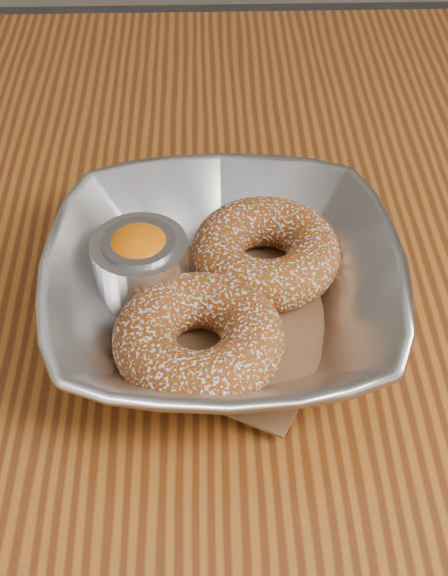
{
  "coord_description": "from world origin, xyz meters",
  "views": [
    {
      "loc": [
        -0.1,
        -0.39,
        1.13
      ],
      "look_at": [
        -0.09,
        -0.04,
        0.78
      ],
      "focal_mm": 50.0,
      "sensor_mm": 36.0,
      "label": 1
    }
  ],
  "objects_px": {
    "table": "(337,372)",
    "ramekin": "(141,266)",
    "donut_back": "(266,252)",
    "donut_extra": "(196,339)",
    "serving_bowl": "(224,291)",
    "donut_front": "(201,339)"
  },
  "relations": [
    {
      "from": "table",
      "to": "ramekin",
      "type": "xyz_separation_m",
      "value": [
        -0.14,
        -0.02,
        0.13
      ]
    },
    {
      "from": "donut_back",
      "to": "donut_extra",
      "type": "xyz_separation_m",
      "value": [
        -0.05,
        -0.07,
        0.0
      ]
    },
    {
      "from": "donut_extra",
      "to": "ramekin",
      "type": "relative_size",
      "value": 1.62
    },
    {
      "from": "donut_back",
      "to": "table",
      "type": "bearing_deg",
      "value": 0.54
    },
    {
      "from": "ramekin",
      "to": "serving_bowl",
      "type": "bearing_deg",
      "value": -17.88
    },
    {
      "from": "serving_bowl",
      "to": "donut_back",
      "type": "xyz_separation_m",
      "value": [
        0.03,
        0.04,
        -0.0
      ]
    },
    {
      "from": "donut_front",
      "to": "ramekin",
      "type": "height_order",
      "value": "ramekin"
    },
    {
      "from": "table",
      "to": "donut_extra",
      "type": "relative_size",
      "value": 12.16
    },
    {
      "from": "table",
      "to": "ramekin",
      "type": "relative_size",
      "value": 19.74
    },
    {
      "from": "donut_extra",
      "to": "donut_back",
      "type": "bearing_deg",
      "value": 58.35
    },
    {
      "from": "donut_front",
      "to": "donut_extra",
      "type": "xyz_separation_m",
      "value": [
        -0.0,
        0.0,
        -0.0
      ]
    },
    {
      "from": "donut_extra",
      "to": "table",
      "type": "bearing_deg",
      "value": 35.38
    },
    {
      "from": "serving_bowl",
      "to": "donut_front",
      "type": "bearing_deg",
      "value": -110.21
    },
    {
      "from": "table",
      "to": "serving_bowl",
      "type": "relative_size",
      "value": 5.39
    },
    {
      "from": "table",
      "to": "donut_back",
      "type": "xyz_separation_m",
      "value": [
        -0.06,
        -0.0,
        0.13
      ]
    },
    {
      "from": "donut_extra",
      "to": "ramekin",
      "type": "bearing_deg",
      "value": 121.43
    },
    {
      "from": "table",
      "to": "serving_bowl",
      "type": "xyz_separation_m",
      "value": [
        -0.09,
        -0.04,
        0.13
      ]
    },
    {
      "from": "donut_extra",
      "to": "ramekin",
      "type": "height_order",
      "value": "ramekin"
    },
    {
      "from": "donut_front",
      "to": "donut_extra",
      "type": "bearing_deg",
      "value": 177.3
    },
    {
      "from": "donut_front",
      "to": "donut_extra",
      "type": "distance_m",
      "value": 0.0
    },
    {
      "from": "table",
      "to": "serving_bowl",
      "type": "bearing_deg",
      "value": -157.99
    },
    {
      "from": "donut_back",
      "to": "ramekin",
      "type": "xyz_separation_m",
      "value": [
        -0.08,
        -0.02,
        0.01
      ]
    }
  ]
}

